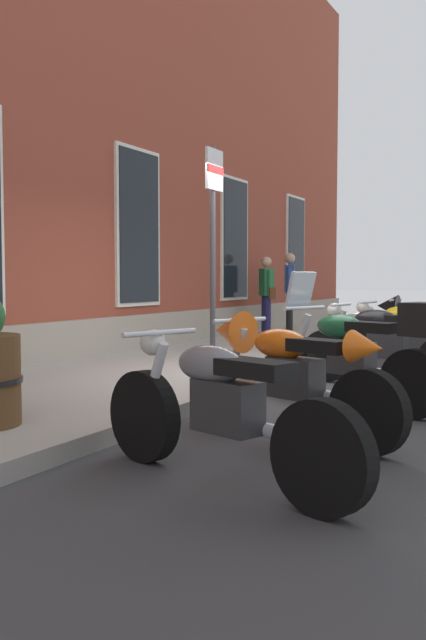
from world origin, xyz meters
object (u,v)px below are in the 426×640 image
(motorcycle_yellow_naked, at_px, (407,337))
(pedestrian_striped_shirt, at_px, (266,291))
(parking_sign, at_px, (213,231))
(motorcycle_grey_naked, at_px, (219,409))
(motorcycle_black_naked, at_px, (382,346))
(pedestrian_blue_top, at_px, (290,287))
(motorcycle_orange_sport, at_px, (282,369))
(motorcycle_black_sport, at_px, (424,324))
(motorcycle_green_touring, at_px, (357,352))

(motorcycle_yellow_naked, bearing_deg, pedestrian_striped_shirt, 46.09)
(parking_sign, bearing_deg, motorcycle_grey_naked, -151.90)
(motorcycle_black_naked, relative_size, pedestrian_blue_top, 1.24)
(pedestrian_striped_shirt, relative_size, parking_sign, 0.62)
(motorcycle_orange_sport, distance_m, pedestrian_blue_top, 9.40)
(motorcycle_orange_sport, height_order, pedestrian_blue_top, pedestrian_blue_top)
(motorcycle_grey_naked, xyz_separation_m, parking_sign, (2.86, 1.53, 1.32))
(motorcycle_black_sport, bearing_deg, motorcycle_grey_naked, -179.32)
(motorcycle_grey_naked, relative_size, pedestrian_blue_top, 1.24)
(motorcycle_orange_sport, bearing_deg, motorcycle_grey_naked, -174.86)
(motorcycle_grey_naked, distance_m, parking_sign, 3.50)
(motorcycle_orange_sport, relative_size, parking_sign, 0.79)
(motorcycle_grey_naked, relative_size, motorcycle_orange_sport, 1.04)
(motorcycle_orange_sport, bearing_deg, parking_sign, 43.06)
(motorcycle_green_touring, xyz_separation_m, motorcycle_yellow_naked, (3.03, 0.14, -0.08))
(motorcycle_orange_sport, distance_m, motorcycle_yellow_naked, 4.45)
(pedestrian_blue_top, distance_m, parking_sign, 7.55)
(motorcycle_grey_naked, xyz_separation_m, motorcycle_black_sport, (7.32, 0.09, 0.08))
(motorcycle_black_naked, relative_size, pedestrian_striped_shirt, 1.32)
(motorcycle_orange_sport, distance_m, parking_sign, 2.40)
(motorcycle_green_touring, xyz_separation_m, parking_sign, (0.08, 1.62, 1.23))
(motorcycle_black_sport, bearing_deg, motorcycle_yellow_naked, -178.47)
(pedestrian_blue_top, bearing_deg, motorcycle_orange_sport, -159.32)
(parking_sign, bearing_deg, motorcycle_yellow_naked, -26.68)
(motorcycle_black_sport, bearing_deg, pedestrian_blue_top, 49.92)
(motorcycle_black_naked, xyz_separation_m, pedestrian_striped_shirt, (4.91, 3.56, 0.54))
(motorcycle_green_touring, bearing_deg, parking_sign, 87.09)
(motorcycle_orange_sport, relative_size, pedestrian_blue_top, 1.20)
(motorcycle_yellow_naked, bearing_deg, parking_sign, 153.32)
(motorcycle_black_naked, bearing_deg, motorcycle_grey_naked, -179.55)
(motorcycle_green_touring, distance_m, pedestrian_striped_shirt, 7.44)
(motorcycle_green_touring, bearing_deg, motorcycle_black_naked, 4.70)
(pedestrian_striped_shirt, bearing_deg, motorcycle_orange_sport, -156.17)
(motorcycle_green_touring, bearing_deg, motorcycle_yellow_naked, 2.63)
(motorcycle_grey_naked, xyz_separation_m, pedestrian_striped_shirt, (9.23, 3.60, 0.56))
(pedestrian_striped_shirt, bearing_deg, motorcycle_grey_naked, -158.70)
(pedestrian_striped_shirt, relative_size, pedestrian_blue_top, 0.94)
(motorcycle_black_naked, bearing_deg, parking_sign, 134.27)
(motorcycle_orange_sport, distance_m, motorcycle_green_touring, 1.44)
(pedestrian_blue_top, relative_size, parking_sign, 0.66)
(motorcycle_grey_naked, distance_m, motorcycle_black_naked, 4.32)
(motorcycle_black_naked, distance_m, motorcycle_black_sport, 3.00)
(motorcycle_black_naked, bearing_deg, motorcycle_yellow_naked, 0.48)
(motorcycle_yellow_naked, relative_size, pedestrian_striped_shirt, 1.34)
(motorcycle_black_sport, relative_size, pedestrian_blue_top, 1.22)
(motorcycle_green_touring, relative_size, motorcycle_black_sport, 0.97)
(pedestrian_striped_shirt, height_order, parking_sign, parking_sign)
(motorcycle_grey_naked, relative_size, pedestrian_striped_shirt, 1.32)
(pedestrian_blue_top, bearing_deg, pedestrian_striped_shirt, 169.85)
(motorcycle_yellow_naked, bearing_deg, motorcycle_grey_naked, -179.54)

